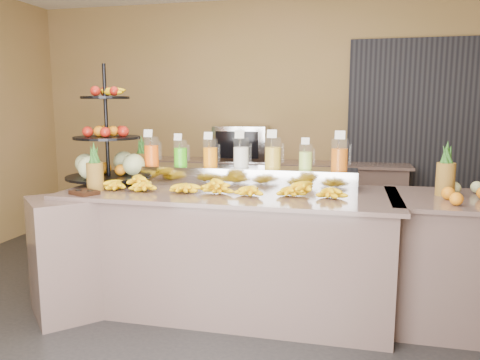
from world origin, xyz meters
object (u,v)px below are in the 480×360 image
(banana_heap, at_px, (218,184))
(condiment_caddy, at_px, (84,193))
(fruit_stand, at_px, (113,154))
(right_fruit_pile, at_px, (471,190))
(pitcher_tray, at_px, (241,176))
(oven_warmer, at_px, (241,143))

(banana_heap, relative_size, condiment_caddy, 9.69)
(fruit_stand, xyz_separation_m, right_fruit_pile, (2.73, -0.09, -0.17))
(banana_heap, xyz_separation_m, right_fruit_pile, (1.77, 0.11, 0.01))
(fruit_stand, bearing_deg, banana_heap, -20.72)
(pitcher_tray, height_order, condiment_caddy, pitcher_tray)
(condiment_caddy, relative_size, right_fruit_pile, 0.42)
(condiment_caddy, bearing_deg, fruit_stand, 93.15)
(condiment_caddy, height_order, oven_warmer, oven_warmer)
(fruit_stand, bearing_deg, condiment_caddy, -95.41)
(banana_heap, xyz_separation_m, oven_warmer, (-0.29, 2.03, 0.14))
(right_fruit_pile, bearing_deg, pitcher_tray, 171.64)
(banana_heap, height_order, fruit_stand, fruit_stand)
(pitcher_tray, distance_m, fruit_stand, 1.08)
(oven_warmer, bearing_deg, fruit_stand, -113.20)
(pitcher_tray, xyz_separation_m, fruit_stand, (-1.05, -0.15, 0.17))
(right_fruit_pile, xyz_separation_m, oven_warmer, (-2.06, 1.92, 0.13))
(right_fruit_pile, bearing_deg, oven_warmer, 137.08)
(condiment_caddy, xyz_separation_m, oven_warmer, (0.64, 2.33, 0.19))
(pitcher_tray, bearing_deg, banana_heap, -104.93)
(banana_heap, distance_m, condiment_caddy, 0.98)
(banana_heap, height_order, oven_warmer, oven_warmer)
(right_fruit_pile, height_order, oven_warmer, oven_warmer)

